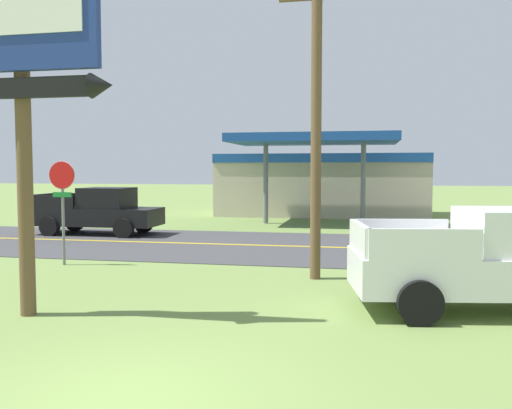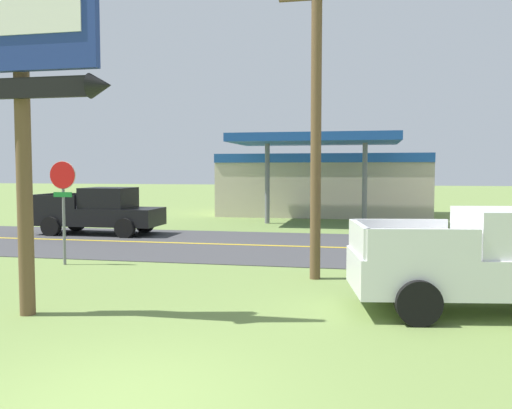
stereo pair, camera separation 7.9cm
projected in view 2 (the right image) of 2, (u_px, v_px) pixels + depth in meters
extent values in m
plane|color=olive|center=(119.00, 402.00, 6.28)|extent=(180.00, 180.00, 0.00)
cube|color=#3D3D3F|center=(284.00, 246.00, 18.99)|extent=(140.00, 8.00, 0.02)
cube|color=gold|center=(284.00, 246.00, 18.99)|extent=(126.00, 0.20, 0.01)
cylinder|color=brown|center=(23.00, 138.00, 9.87)|extent=(0.28, 0.28, 6.56)
cube|color=navy|center=(14.00, 20.00, 9.56)|extent=(3.23, 0.16, 1.81)
cube|color=white|center=(10.00, 6.00, 9.46)|extent=(2.71, 0.03, 1.01)
cube|color=black|center=(15.00, 88.00, 9.64)|extent=(2.91, 0.12, 0.36)
cone|color=black|center=(101.00, 86.00, 9.31)|extent=(0.40, 0.44, 0.44)
cylinder|color=slate|center=(64.00, 226.00, 15.31)|extent=(0.08, 0.08, 2.20)
cylinder|color=red|center=(62.00, 175.00, 15.19)|extent=(0.76, 0.03, 0.76)
cylinder|color=white|center=(63.00, 175.00, 15.21)|extent=(0.80, 0.01, 0.80)
cube|color=#19722D|center=(63.00, 195.00, 15.23)|extent=(0.56, 0.03, 0.14)
cylinder|color=brown|center=(316.00, 113.00, 13.13)|extent=(0.26, 0.26, 8.14)
cube|color=beige|center=(324.00, 185.00, 32.49)|extent=(12.00, 6.00, 3.60)
cube|color=#19478C|center=(320.00, 158.00, 29.41)|extent=(12.00, 0.12, 0.50)
cube|color=#19478C|center=(315.00, 139.00, 26.47)|extent=(8.00, 5.00, 0.40)
cylinder|color=slate|center=(267.00, 182.00, 27.09)|extent=(0.24, 0.24, 4.20)
cylinder|color=slate|center=(365.00, 182.00, 26.13)|extent=(0.24, 0.24, 4.20)
cube|color=silver|center=(491.00, 272.00, 10.24)|extent=(5.45, 2.78, 0.72)
cube|color=silver|center=(399.00, 233.00, 11.17)|extent=(1.94, 0.44, 0.56)
cube|color=silver|center=(423.00, 245.00, 9.34)|extent=(1.94, 0.44, 0.56)
cube|color=silver|center=(359.00, 238.00, 10.29)|extent=(0.43, 1.87, 0.56)
cylinder|color=black|center=(394.00, 280.00, 11.30)|extent=(0.83, 0.41, 0.80)
cylinder|color=black|center=(418.00, 303.00, 9.35)|extent=(0.83, 0.41, 0.80)
cube|color=black|center=(99.00, 216.00, 22.52)|extent=(5.20, 1.96, 0.72)
cube|color=black|center=(109.00, 198.00, 22.38)|extent=(1.90, 1.80, 0.84)
cube|color=#28333D|center=(129.00, 198.00, 22.20)|extent=(0.10, 1.66, 0.71)
cube|color=black|center=(77.00, 199.00, 23.68)|extent=(1.95, 0.12, 0.56)
cube|color=black|center=(53.00, 202.00, 21.88)|extent=(1.95, 0.12, 0.56)
cube|color=black|center=(45.00, 200.00, 22.98)|extent=(0.12, 1.88, 0.56)
cylinder|color=black|center=(145.00, 223.00, 23.18)|extent=(0.80, 0.28, 0.80)
cylinder|color=black|center=(125.00, 228.00, 21.26)|extent=(0.80, 0.28, 0.80)
cylinder|color=black|center=(76.00, 222.00, 23.82)|extent=(0.80, 0.28, 0.80)
cylinder|color=black|center=(51.00, 226.00, 21.91)|extent=(0.80, 0.28, 0.80)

